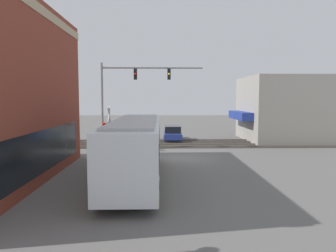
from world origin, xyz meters
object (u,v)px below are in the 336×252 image
object	(u,v)px
city_bus	(136,146)
crossing_signal	(109,124)
parked_car_blue	(173,133)
pedestrian_at_crossing	(123,139)

from	to	relation	value
city_bus	crossing_signal	size ratio (longest dim) A/B	3.19
city_bus	parked_car_blue	world-z (taller)	city_bus
city_bus	parked_car_blue	size ratio (longest dim) A/B	2.51
crossing_signal	parked_car_blue	bearing A→B (deg)	-37.27
pedestrian_at_crossing	parked_car_blue	bearing A→B (deg)	-35.62
crossing_signal	parked_car_blue	world-z (taller)	crossing_signal
crossing_signal	pedestrian_at_crossing	world-z (taller)	crossing_signal
city_bus	crossing_signal	bearing A→B (deg)	17.05
crossing_signal	parked_car_blue	distance (m)	9.20
parked_car_blue	pedestrian_at_crossing	xyz separation A→B (m)	(-6.23, 4.46, 0.16)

